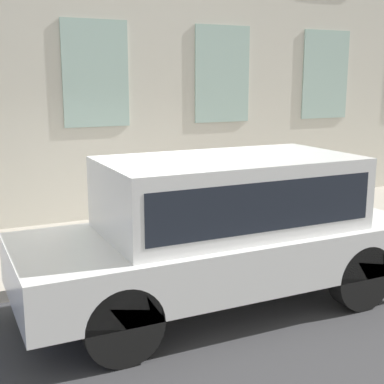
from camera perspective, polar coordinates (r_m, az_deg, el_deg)
ground_plane at (r=7.56m, az=-3.49°, el=-9.01°), size 80.00×80.00×0.00m
sidewalk at (r=8.82m, az=-7.07°, el=-5.44°), size 2.90×60.00×0.16m
fire_hydrant at (r=8.17m, az=-2.00°, el=-3.24°), size 0.35×0.46×0.79m
person at (r=8.88m, az=1.83°, el=0.55°), size 0.32×0.21×1.31m
parked_truck_white_near at (r=6.35m, az=3.50°, el=-3.18°), size 1.82×4.78×1.81m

